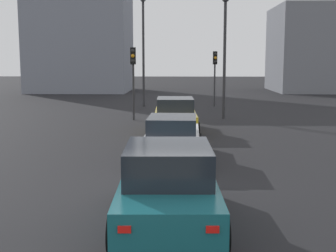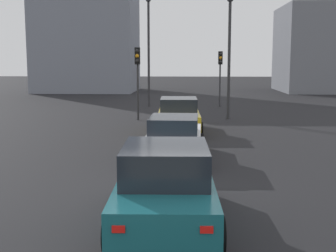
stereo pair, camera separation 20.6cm
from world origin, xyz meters
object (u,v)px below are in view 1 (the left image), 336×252
Objects in this scene: car_yellow_lead at (175,116)px; street_lamp_kerbside at (143,44)px; car_white_second at (172,138)px; traffic_light_near_right at (215,67)px; traffic_light_near_left at (133,68)px; street_lamp_far at (225,47)px; car_teal_third at (168,187)px.

street_lamp_kerbside reaches higher than car_yellow_lead.
car_yellow_lead is 12.24m from street_lamp_kerbside.
car_white_second is 17.61m from traffic_light_near_right.
street_lamp_kerbside is at bearing -94.24° from traffic_light_near_right.
traffic_light_near_right reaches higher than car_yellow_lead.
street_lamp_far reaches higher than traffic_light_near_left.
traffic_light_near_right is at bearing -8.05° from car_teal_third.
street_lamp_kerbside is (23.27, 2.41, 3.58)m from car_teal_third.
street_lamp_far is (-6.73, -0.03, 1.16)m from traffic_light_near_right.
street_lamp_far is (0.79, -4.95, 1.11)m from traffic_light_near_left.
car_teal_third is 17.13m from street_lamp_far.
street_lamp_kerbside is at bearing 9.28° from car_white_second.
street_lamp_kerbside reaches higher than street_lamp_far.
car_teal_third is 23.60m from traffic_light_near_right.
car_yellow_lead reaches higher than car_white_second.
car_teal_third is at bearing -174.09° from street_lamp_kerbside.
traffic_light_near_left is 7.58m from street_lamp_kerbside.
traffic_light_near_right reaches higher than car_white_second.
traffic_light_near_left reaches higher than car_yellow_lead.
car_yellow_lead is 12.02m from traffic_light_near_right.
street_lamp_far reaches higher than car_white_second.
street_lamp_far is (-6.63, -5.01, -0.44)m from street_lamp_kerbside.
car_yellow_lead is 1.17× the size of traffic_light_near_left.
car_teal_third is (-11.82, -0.03, 0.03)m from car_yellow_lead.
street_lamp_far is at bearing -5.15° from traffic_light_near_right.
street_lamp_kerbside is 8.32m from street_lamp_far.
car_teal_third is 1.19× the size of traffic_light_near_right.
traffic_light_near_right is 5.23m from street_lamp_kerbside.
traffic_light_near_right is (11.56, -2.61, 2.02)m from car_yellow_lead.
car_teal_third is at bearing 178.51° from car_yellow_lead.
street_lamp_far is (10.56, -2.64, 3.22)m from car_white_second.
street_lamp_kerbside is (7.42, 0.06, 1.55)m from traffic_light_near_left.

